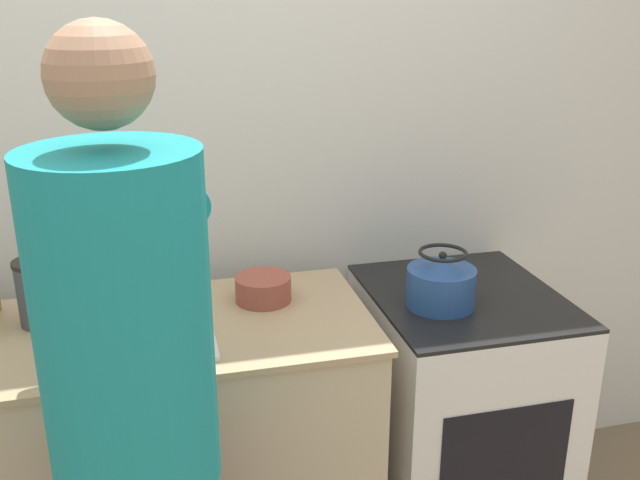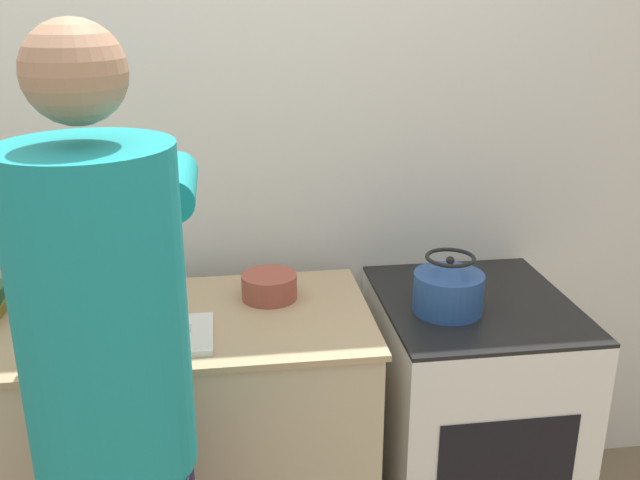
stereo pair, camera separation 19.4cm
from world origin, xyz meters
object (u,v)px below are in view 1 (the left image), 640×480
Objects in this scene: person at (135,422)px; canister_jar at (40,292)px; knife at (144,339)px; cutting_board at (154,345)px; kettle at (441,283)px; oven at (457,415)px.

canister_jar is (-0.25, 0.64, 0.05)m from person.
person is at bearing -93.57° from knife.
person reaches higher than knife.
kettle is at bearing 7.30° from cutting_board.
oven is 1.28m from person.
canister_jar reaches higher than cutting_board.
oven is 2.77× the size of cutting_board.
knife is 1.25× the size of canister_jar.
cutting_board is 1.54× the size of kettle.
kettle is at bearing -6.00° from canister_jar.
knife is 1.13× the size of kettle.
cutting_board is (-0.97, -0.17, 0.48)m from oven.
oven is at bearing 9.71° from cutting_board.
canister_jar reaches higher than kettle.
kettle is at bearing -153.48° from oven.
canister_jar is at bearing 141.71° from knife.
kettle is 1.16m from canister_jar.
cutting_board reaches higher than oven.
knife is at bearing 144.57° from cutting_board.
oven is 0.51× the size of person.
knife is 0.89m from kettle.
canister_jar is at bearing 177.04° from oven.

